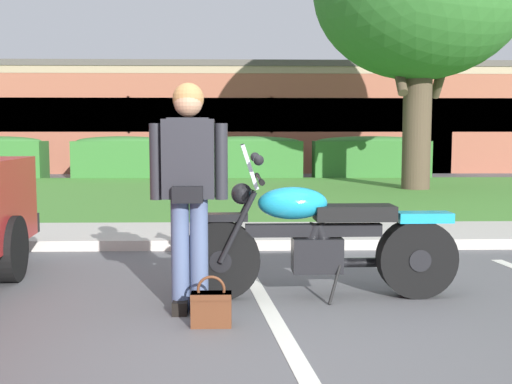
# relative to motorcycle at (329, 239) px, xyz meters

# --- Properties ---
(ground_plane) EXTENTS (140.00, 140.00, 0.00)m
(ground_plane) POSITION_rel_motorcycle_xyz_m (-0.63, -0.96, -0.49)
(ground_plane) COLOR #565659
(curb_strip) EXTENTS (60.00, 0.20, 0.12)m
(curb_strip) POSITION_rel_motorcycle_xyz_m (-0.63, 2.11, -0.43)
(curb_strip) COLOR #B7B2A8
(curb_strip) RESTS_ON ground
(concrete_walk) EXTENTS (60.00, 1.50, 0.08)m
(concrete_walk) POSITION_rel_motorcycle_xyz_m (-0.63, 2.96, -0.45)
(concrete_walk) COLOR #B7B2A8
(concrete_walk) RESTS_ON ground
(grass_lawn) EXTENTS (60.00, 8.90, 0.06)m
(grass_lawn) POSITION_rel_motorcycle_xyz_m (-0.63, 8.16, -0.46)
(grass_lawn) COLOR #478433
(grass_lawn) RESTS_ON ground
(stall_stripe_1) EXTENTS (0.62, 4.38, 0.01)m
(stall_stripe_1) POSITION_rel_motorcycle_xyz_m (-0.45, -0.76, -0.49)
(stall_stripe_1) COLOR silver
(stall_stripe_1) RESTS_ON ground
(motorcycle) EXTENTS (2.24, 0.82, 1.26)m
(motorcycle) POSITION_rel_motorcycle_xyz_m (0.00, 0.00, 0.00)
(motorcycle) COLOR black
(motorcycle) RESTS_ON ground
(rider_person) EXTENTS (0.57, 0.31, 1.70)m
(rider_person) POSITION_rel_motorcycle_xyz_m (-1.10, -0.36, 0.50)
(rider_person) COLOR black
(rider_person) RESTS_ON ground
(handbag) EXTENTS (0.28, 0.13, 0.36)m
(handbag) POSITION_rel_motorcycle_xyz_m (-0.92, -0.72, -0.34)
(handbag) COLOR #562D19
(handbag) RESTS_ON ground
(hedge_center_left) EXTENTS (2.77, 0.90, 1.24)m
(hedge_center_left) POSITION_rel_motorcycle_xyz_m (-4.14, 12.88, 0.16)
(hedge_center_left) COLOR #336B2D
(hedge_center_left) RESTS_ON ground
(hedge_center_right) EXTENTS (3.17, 0.90, 1.24)m
(hedge_center_right) POSITION_rel_motorcycle_xyz_m (-0.54, 12.88, 0.16)
(hedge_center_right) COLOR #336B2D
(hedge_center_right) RESTS_ON ground
(hedge_right) EXTENTS (3.35, 0.90, 1.24)m
(hedge_right) POSITION_rel_motorcycle_xyz_m (3.07, 12.88, 0.16)
(hedge_right) COLOR #336B2D
(hedge_right) RESTS_ON ground
(brick_building) EXTENTS (27.51, 8.24, 3.69)m
(brick_building) POSITION_rel_motorcycle_xyz_m (0.27, 19.19, 1.36)
(brick_building) COLOR #93513D
(brick_building) RESTS_ON ground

